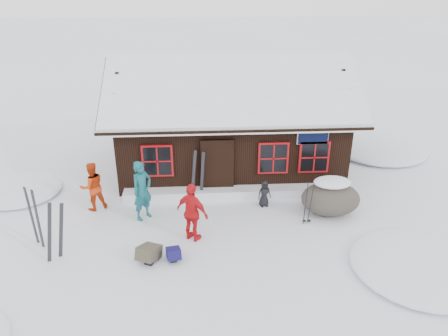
{
  "coord_description": "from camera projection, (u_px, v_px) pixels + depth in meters",
  "views": [
    {
      "loc": [
        0.32,
        -10.97,
        7.27
      ],
      "look_at": [
        1.09,
        1.84,
        1.3
      ],
      "focal_mm": 35.0,
      "sensor_mm": 36.0,
      "label": 1
    }
  ],
  "objects": [
    {
      "name": "backpack_blue",
      "position": [
        174.0,
        255.0,
        11.82
      ],
      "size": [
        0.46,
        0.56,
        0.27
      ],
      "primitive_type": "cube",
      "rotation": [
        0.0,
        0.0,
        0.18
      ],
      "color": "#141149",
      "rests_on": "ground"
    },
    {
      "name": "mountain_hut",
      "position": [
        230.0,
        127.0,
        16.9
      ],
      "size": [
        8.9,
        6.09,
        4.42
      ],
      "color": "black",
      "rests_on": "ground"
    },
    {
      "name": "ski_poles",
      "position": [
        308.0,
        204.0,
        13.27
      ],
      "size": [
        0.26,
        0.13,
        1.44
      ],
      "color": "black",
      "rests_on": "ground"
    },
    {
      "name": "ski_pair_right",
      "position": [
        198.0,
        176.0,
        14.61
      ],
      "size": [
        0.54,
        0.23,
        1.82
      ],
      "rotation": [
        0.0,
        0.0,
        -0.32
      ],
      "color": "black",
      "rests_on": "ground"
    },
    {
      "name": "skier_orange_left",
      "position": [
        92.0,
        186.0,
        14.02
      ],
      "size": [
        1.0,
        0.93,
        1.64
      ],
      "primitive_type": "imported",
      "rotation": [
        0.0,
        0.0,
        3.64
      ],
      "color": "red",
      "rests_on": "ground"
    },
    {
      "name": "snow_drift",
      "position": [
        235.0,
        192.0,
        15.02
      ],
      "size": [
        7.6,
        0.6,
        0.35
      ],
      "primitive_type": "cube",
      "color": "white",
      "rests_on": "ground"
    },
    {
      "name": "snow_mounds",
      "position": [
        241.0,
        202.0,
        14.75
      ],
      "size": [
        20.6,
        13.2,
        0.48
      ],
      "color": "white",
      "rests_on": "ground"
    },
    {
      "name": "ground",
      "position": [
        191.0,
        234.0,
        12.97
      ],
      "size": [
        120.0,
        120.0,
        0.0
      ],
      "primitive_type": "plane",
      "color": "white",
      "rests_on": "ground"
    },
    {
      "name": "ski_pair_mid",
      "position": [
        35.0,
        218.0,
        12.17
      ],
      "size": [
        0.38,
        0.32,
        1.84
      ],
      "rotation": [
        0.0,
        0.0,
        -0.69
      ],
      "color": "black",
      "rests_on": "ground"
    },
    {
      "name": "backpack_olive",
      "position": [
        149.0,
        255.0,
        11.76
      ],
      "size": [
        0.71,
        0.79,
        0.35
      ],
      "primitive_type": "cube",
      "rotation": [
        0.0,
        0.0,
        -0.41
      ],
      "color": "#423D2F",
      "rests_on": "ground"
    },
    {
      "name": "skier_teal",
      "position": [
        142.0,
        191.0,
        13.43
      ],
      "size": [
        0.82,
        0.83,
        1.94
      ],
      "primitive_type": "imported",
      "rotation": [
        0.0,
        0.0,
        0.82
      ],
      "color": "#13545B",
      "rests_on": "ground"
    },
    {
      "name": "ski_pair_left",
      "position": [
        55.0,
        232.0,
        11.59
      ],
      "size": [
        0.64,
        0.28,
        1.75
      ],
      "rotation": [
        0.0,
        0.0,
        0.31
      ],
      "color": "black",
      "rests_on": "ground"
    },
    {
      "name": "skier_orange_right",
      "position": [
        192.0,
        213.0,
        12.38
      ],
      "size": [
        1.11,
        0.97,
        1.79
      ],
      "primitive_type": "imported",
      "rotation": [
        0.0,
        0.0,
        2.52
      ],
      "color": "red",
      "rests_on": "ground"
    },
    {
      "name": "boulder",
      "position": [
        331.0,
        198.0,
        13.88
      ],
      "size": [
        1.88,
        1.41,
        1.1
      ],
      "color": "#4F473F",
      "rests_on": "ground"
    },
    {
      "name": "skier_crouched",
      "position": [
        264.0,
        193.0,
        14.34
      ],
      "size": [
        0.5,
        0.38,
        0.91
      ],
      "primitive_type": "imported",
      "rotation": [
        0.0,
        0.0,
        0.22
      ],
      "color": "black",
      "rests_on": "ground"
    }
  ]
}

